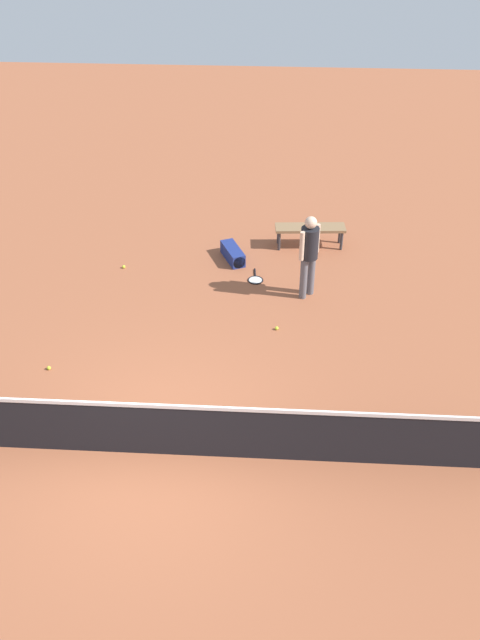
{
  "coord_description": "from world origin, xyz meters",
  "views": [
    {
      "loc": [
        -1.71,
        7.03,
        7.5
      ],
      "look_at": [
        -1.17,
        -2.17,
        0.9
      ],
      "focal_mm": 38.96,
      "sensor_mm": 36.0,
      "label": 1
    }
  ],
  "objects_px": {
    "tennis_ball_by_net": "(124,267)",
    "tennis_racket_near_player": "(255,279)",
    "courtside_bench": "(310,229)",
    "tennis_ball_near_player": "(49,368)",
    "player_near_side": "(309,250)",
    "equipment_bag": "(233,254)",
    "tennis_ball_baseline": "(277,328)",
    "tennis_ball_midcourt": "(118,411)"
  },
  "relations": [
    {
      "from": "tennis_ball_by_net",
      "to": "courtside_bench",
      "type": "distance_m",
      "value": 4.04
    },
    {
      "from": "tennis_ball_near_player",
      "to": "equipment_bag",
      "type": "height_order",
      "value": "equipment_bag"
    },
    {
      "from": "tennis_racket_near_player",
      "to": "tennis_ball_near_player",
      "type": "height_order",
      "value": "tennis_ball_near_player"
    },
    {
      "from": "tennis_ball_midcourt",
      "to": "courtside_bench",
      "type": "height_order",
      "value": "courtside_bench"
    },
    {
      "from": "tennis_racket_near_player",
      "to": "equipment_bag",
      "type": "relative_size",
      "value": 0.7
    },
    {
      "from": "courtside_bench",
      "to": "equipment_bag",
      "type": "relative_size",
      "value": 1.8
    },
    {
      "from": "tennis_ball_near_player",
      "to": "tennis_ball_by_net",
      "type": "relative_size",
      "value": 1.0
    },
    {
      "from": "tennis_ball_midcourt",
      "to": "equipment_bag",
      "type": "bearing_deg",
      "value": -107.48
    },
    {
      "from": "tennis_racket_near_player",
      "to": "tennis_ball_baseline",
      "type": "xyz_separation_m",
      "value": [
        -0.46,
        1.67,
        0.02
      ]
    },
    {
      "from": "tennis_ball_near_player",
      "to": "tennis_ball_by_net",
      "type": "bearing_deg",
      "value": -100.57
    },
    {
      "from": "tennis_ball_midcourt",
      "to": "tennis_ball_baseline",
      "type": "distance_m",
      "value": 3.38
    },
    {
      "from": "player_near_side",
      "to": "courtside_bench",
      "type": "xyz_separation_m",
      "value": [
        -0.1,
        -1.94,
        -0.59
      ]
    },
    {
      "from": "player_near_side",
      "to": "tennis_racket_near_player",
      "type": "xyz_separation_m",
      "value": [
        1.01,
        -0.5,
        -1.0
      ]
    },
    {
      "from": "tennis_ball_by_net",
      "to": "tennis_ball_baseline",
      "type": "relative_size",
      "value": 1.0
    },
    {
      "from": "player_near_side",
      "to": "tennis_ball_near_player",
      "type": "bearing_deg",
      "value": 30.09
    },
    {
      "from": "tennis_racket_near_player",
      "to": "equipment_bag",
      "type": "distance_m",
      "value": 0.91
    },
    {
      "from": "tennis_racket_near_player",
      "to": "tennis_ball_near_player",
      "type": "bearing_deg",
      "value": 42.05
    },
    {
      "from": "tennis_racket_near_player",
      "to": "tennis_ball_baseline",
      "type": "distance_m",
      "value": 1.73
    },
    {
      "from": "player_near_side",
      "to": "tennis_racket_near_player",
      "type": "height_order",
      "value": "player_near_side"
    },
    {
      "from": "player_near_side",
      "to": "courtside_bench",
      "type": "height_order",
      "value": "player_near_side"
    },
    {
      "from": "tennis_ball_by_net",
      "to": "tennis_ball_baseline",
      "type": "bearing_deg",
      "value": 148.45
    },
    {
      "from": "player_near_side",
      "to": "courtside_bench",
      "type": "bearing_deg",
      "value": -92.96
    },
    {
      "from": "tennis_ball_near_player",
      "to": "tennis_ball_by_net",
      "type": "xyz_separation_m",
      "value": [
        -0.62,
        -3.33,
        0.0
      ]
    },
    {
      "from": "courtside_bench",
      "to": "tennis_ball_near_player",
      "type": "bearing_deg",
      "value": 44.98
    },
    {
      "from": "tennis_racket_near_player",
      "to": "equipment_bag",
      "type": "height_order",
      "value": "equipment_bag"
    },
    {
      "from": "tennis_ball_near_player",
      "to": "tennis_ball_midcourt",
      "type": "relative_size",
      "value": 1.0
    },
    {
      "from": "player_near_side",
      "to": "tennis_ball_by_net",
      "type": "xyz_separation_m",
      "value": [
        3.76,
        -0.79,
        -0.98
      ]
    },
    {
      "from": "tennis_ball_near_player",
      "to": "tennis_ball_baseline",
      "type": "bearing_deg",
      "value": -160.39
    },
    {
      "from": "courtside_bench",
      "to": "tennis_racket_near_player",
      "type": "bearing_deg",
      "value": 52.3
    },
    {
      "from": "courtside_bench",
      "to": "equipment_bag",
      "type": "xyz_separation_m",
      "value": [
        1.61,
        0.69,
        -0.28
      ]
    },
    {
      "from": "tennis_ball_by_net",
      "to": "tennis_racket_near_player",
      "type": "bearing_deg",
      "value": 173.94
    },
    {
      "from": "tennis_ball_midcourt",
      "to": "tennis_ball_near_player",
      "type": "bearing_deg",
      "value": -35.3
    },
    {
      "from": "tennis_ball_by_net",
      "to": "courtside_bench",
      "type": "height_order",
      "value": "courtside_bench"
    },
    {
      "from": "tennis_ball_near_player",
      "to": "courtside_bench",
      "type": "distance_m",
      "value": 6.34
    },
    {
      "from": "tennis_ball_midcourt",
      "to": "tennis_ball_baseline",
      "type": "relative_size",
      "value": 1.0
    },
    {
      "from": "tennis_ball_near_player",
      "to": "tennis_ball_midcourt",
      "type": "xyz_separation_m",
      "value": [
        -1.37,
        0.97,
        0.0
      ]
    },
    {
      "from": "tennis_ball_baseline",
      "to": "player_near_side",
      "type": "bearing_deg",
      "value": -115.32
    },
    {
      "from": "tennis_ball_baseline",
      "to": "courtside_bench",
      "type": "height_order",
      "value": "courtside_bench"
    },
    {
      "from": "tennis_ball_midcourt",
      "to": "tennis_ball_by_net",
      "type": "bearing_deg",
      "value": -80.1
    },
    {
      "from": "tennis_racket_near_player",
      "to": "equipment_bag",
      "type": "bearing_deg",
      "value": -56.21
    },
    {
      "from": "tennis_ball_near_player",
      "to": "tennis_ball_by_net",
      "type": "height_order",
      "value": "same"
    },
    {
      "from": "tennis_ball_by_net",
      "to": "tennis_ball_midcourt",
      "type": "height_order",
      "value": "same"
    }
  ]
}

